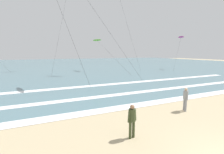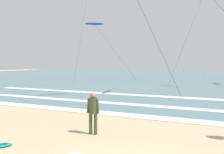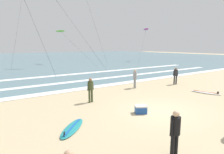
# 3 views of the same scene
# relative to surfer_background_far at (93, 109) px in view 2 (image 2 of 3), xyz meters

# --- Properties ---
(ocean_surface) EXTENTS (140.00, 90.00, 0.01)m
(ocean_surface) POSITION_rel_surfer_background_far_xyz_m (2.45, 48.41, -0.95)
(ocean_surface) COLOR slate
(ocean_surface) RESTS_ON ground
(wave_foam_shoreline) EXTENTS (59.29, 1.03, 0.01)m
(wave_foam_shoreline) POSITION_rel_surfer_background_far_xyz_m (3.35, 3.81, -0.94)
(wave_foam_shoreline) COLOR white
(wave_foam_shoreline) RESTS_ON ocean_surface
(wave_foam_mid_break) EXTENTS (45.53, 0.86, 0.01)m
(wave_foam_mid_break) POSITION_rel_surfer_background_far_xyz_m (1.78, 7.12, -0.94)
(wave_foam_mid_break) COLOR white
(wave_foam_mid_break) RESTS_ON ocean_surface
(wave_foam_outer_break) EXTENTS (42.45, 1.06, 0.01)m
(wave_foam_outer_break) POSITION_rel_surfer_background_far_xyz_m (3.39, 11.90, -0.94)
(wave_foam_outer_break) COLOR white
(wave_foam_outer_break) RESTS_ON ocean_surface
(surfer_background_far) EXTENTS (0.52, 0.32, 1.60)m
(surfer_background_far) POSITION_rel_surfer_background_far_xyz_m (0.00, 0.00, 0.00)
(surfer_background_far) COLOR #384223
(surfer_background_far) RESTS_ON ground
(kite_blue_far_right) EXTENTS (8.14, 3.40, 9.44)m
(kite_blue_far_right) POSITION_rel_surfer_background_far_xyz_m (-15.92, 28.56, 8.22)
(kite_blue_far_right) COLOR blue
(kite_blue_far_right) RESTS_ON ground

